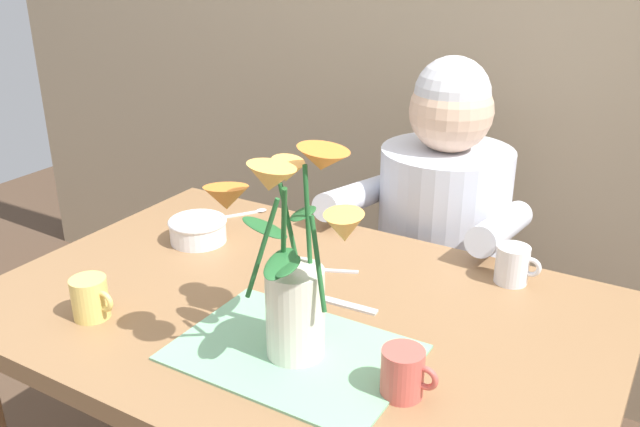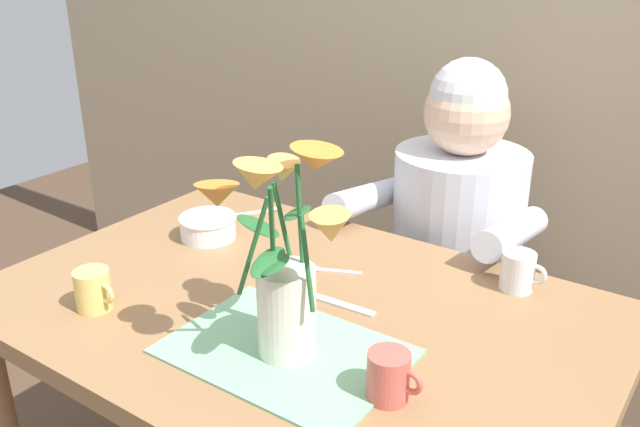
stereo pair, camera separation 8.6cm
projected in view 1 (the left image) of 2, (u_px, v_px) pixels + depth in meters
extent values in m
cube|color=olive|center=(295.00, 313.00, 1.32)|extent=(1.20, 0.80, 0.04)
cylinder|color=olive|center=(204.00, 322.00, 1.99)|extent=(0.06, 0.06, 0.70)
cylinder|color=#4C4C56|center=(431.00, 378.00, 1.98)|extent=(0.30, 0.30, 0.40)
cylinder|color=silver|center=(441.00, 239.00, 1.81)|extent=(0.34, 0.34, 0.50)
sphere|color=#DBB293|center=(451.00, 111.00, 1.67)|extent=(0.21, 0.21, 0.21)
sphere|color=silver|center=(452.00, 95.00, 1.66)|extent=(0.19, 0.19, 0.19)
cylinder|color=silver|center=(355.00, 197.00, 1.74)|extent=(0.07, 0.33, 0.12)
cylinder|color=silver|center=(501.00, 227.00, 1.56)|extent=(0.07, 0.33, 0.12)
cube|color=#7AB289|center=(293.00, 353.00, 1.16)|extent=(0.40, 0.28, 0.00)
cylinder|color=silver|center=(295.00, 313.00, 1.13)|extent=(0.10, 0.10, 0.16)
cylinder|color=#23602D|center=(318.00, 264.00, 1.05)|extent=(0.04, 0.02, 0.15)
cone|color=#EFA84C|center=(344.00, 228.00, 0.99)|extent=(0.07, 0.07, 0.05)
sphere|color=#E5D14C|center=(344.00, 225.00, 0.98)|extent=(0.02, 0.02, 0.02)
cylinder|color=#23602D|center=(308.00, 229.00, 1.09)|extent=(0.02, 0.01, 0.22)
cone|color=orange|center=(322.00, 160.00, 1.08)|extent=(0.12, 0.11, 0.05)
sphere|color=#E5D14C|center=(322.00, 157.00, 1.07)|extent=(0.02, 0.02, 0.02)
cylinder|color=#23602D|center=(291.00, 233.00, 1.12)|extent=(0.03, 0.03, 0.18)
cone|color=#EFA84C|center=(287.00, 171.00, 1.14)|extent=(0.08, 0.07, 0.05)
sphere|color=#E5D14C|center=(287.00, 169.00, 1.13)|extent=(0.02, 0.02, 0.02)
cylinder|color=#23602D|center=(262.00, 249.00, 1.07)|extent=(0.06, 0.03, 0.18)
cone|color=orange|center=(226.00, 198.00, 1.02)|extent=(0.10, 0.10, 0.04)
sphere|color=#E5D14C|center=(226.00, 195.00, 1.02)|extent=(0.02, 0.02, 0.02)
cylinder|color=#23602D|center=(284.00, 242.00, 1.03)|extent=(0.07, 0.09, 0.22)
cone|color=#EFA84C|center=(270.00, 179.00, 0.95)|extent=(0.10, 0.10, 0.05)
sphere|color=#E5D14C|center=(270.00, 175.00, 0.95)|extent=(0.02, 0.02, 0.02)
ellipsoid|color=#23602D|center=(265.00, 228.00, 1.10)|extent=(0.09, 0.05, 0.03)
ellipsoid|color=#23602D|center=(280.00, 264.00, 1.03)|extent=(0.06, 0.10, 0.02)
ellipsoid|color=#23602D|center=(287.00, 266.00, 1.02)|extent=(0.07, 0.10, 0.03)
ellipsoid|color=#23602D|center=(303.00, 213.00, 1.12)|extent=(0.07, 0.10, 0.03)
cylinder|color=white|center=(198.00, 231.00, 1.57)|extent=(0.13, 0.13, 0.05)
torus|color=white|center=(197.00, 221.00, 1.56)|extent=(0.14, 0.14, 0.01)
cube|color=silver|center=(332.00, 301.00, 1.32)|extent=(0.19, 0.03, 0.00)
cylinder|color=#E5C666|center=(90.00, 298.00, 1.26)|extent=(0.07, 0.07, 0.08)
torus|color=#E5C666|center=(104.00, 301.00, 1.24)|extent=(0.04, 0.01, 0.04)
cylinder|color=silver|center=(512.00, 265.00, 1.38)|extent=(0.07, 0.07, 0.08)
torus|color=silver|center=(531.00, 267.00, 1.36)|extent=(0.04, 0.01, 0.04)
cylinder|color=#CC564C|center=(402.00, 373.00, 1.04)|extent=(0.07, 0.07, 0.08)
torus|color=#CC564C|center=(425.00, 378.00, 1.02)|extent=(0.04, 0.01, 0.04)
cube|color=silver|center=(241.00, 214.00, 1.73)|extent=(0.07, 0.09, 0.00)
ellipsoid|color=silver|center=(261.00, 210.00, 1.75)|extent=(0.03, 0.03, 0.01)
cube|color=silver|center=(336.00, 271.00, 1.44)|extent=(0.10, 0.05, 0.00)
ellipsoid|color=silver|center=(310.00, 269.00, 1.44)|extent=(0.03, 0.03, 0.01)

